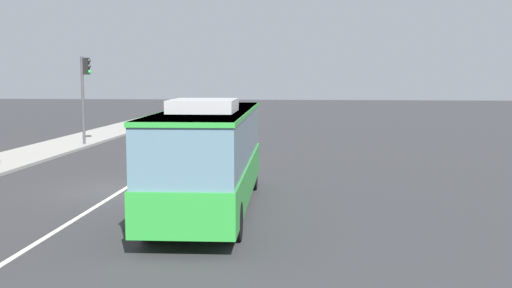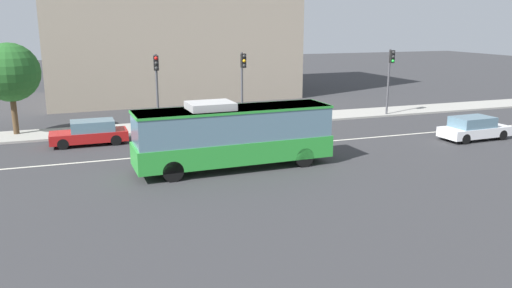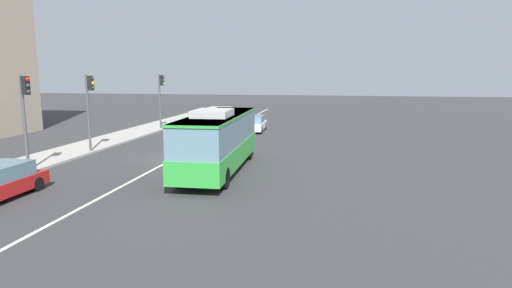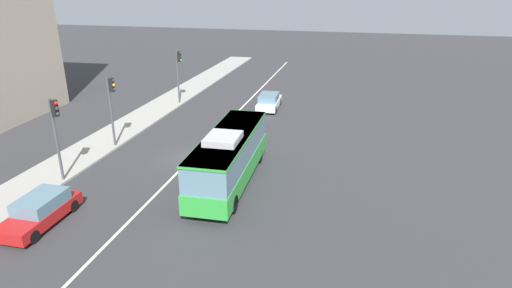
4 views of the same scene
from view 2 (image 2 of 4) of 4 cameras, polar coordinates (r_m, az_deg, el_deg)
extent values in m
plane|color=#333335|center=(30.26, 0.73, -0.34)|extent=(160.00, 160.00, 0.00)
cube|color=#9E9B93|center=(37.33, -3.35, 2.42)|extent=(80.00, 3.42, 0.14)
cube|color=silver|center=(30.26, 0.73, -0.33)|extent=(76.00, 0.16, 0.01)
cube|color=green|center=(25.74, -2.47, -0.61)|extent=(10.07, 2.81, 1.10)
cube|color=slate|center=(25.44, -2.50, 2.32)|extent=(9.87, 2.73, 1.58)
cube|color=green|center=(25.31, -2.51, 3.93)|extent=(9.97, 2.78, 0.12)
cube|color=#B2B2B2|center=(24.91, -5.14, 4.29)|extent=(2.26, 1.87, 0.36)
cylinder|color=black|center=(28.07, 3.38, -0.41)|extent=(1.01, 0.33, 1.00)
cylinder|color=black|center=(26.16, 5.40, -1.50)|extent=(1.01, 0.33, 1.00)
cylinder|color=black|center=(26.04, -10.34, -1.73)|extent=(1.01, 0.33, 1.00)
cylinder|color=black|center=(23.97, -9.31, -3.03)|extent=(1.01, 0.33, 1.00)
cube|color=white|center=(34.96, 23.29, 1.32)|extent=(4.57, 1.99, 0.60)
cube|color=slate|center=(34.67, 23.09, 2.30)|extent=(2.59, 1.76, 0.64)
cylinder|color=black|center=(36.61, 24.04, 1.43)|extent=(0.65, 0.25, 0.64)
cylinder|color=black|center=(35.55, 25.87, 0.92)|extent=(0.65, 0.25, 0.64)
cylinder|color=black|center=(34.53, 20.56, 1.08)|extent=(0.65, 0.25, 0.64)
cylinder|color=black|center=(33.41, 22.40, 0.52)|extent=(0.65, 0.25, 0.64)
cube|color=#B21919|center=(32.40, -18.21, 0.86)|extent=(4.52, 1.86, 0.60)
cube|color=slate|center=(32.29, -17.85, 1.97)|extent=(2.54, 1.69, 0.64)
cylinder|color=black|center=(31.66, -20.82, -0.02)|extent=(0.64, 0.23, 0.64)
cylinder|color=black|center=(33.22, -20.83, 0.59)|extent=(0.64, 0.23, 0.64)
cylinder|color=black|center=(31.75, -15.42, 0.43)|extent=(0.64, 0.23, 0.64)
cylinder|color=black|center=(33.31, -15.68, 1.01)|extent=(0.64, 0.23, 0.64)
cylinder|color=#47474C|center=(35.84, -1.59, 6.08)|extent=(0.16, 0.16, 5.20)
cube|color=black|center=(35.38, -1.43, 9.32)|extent=(0.34, 0.31, 0.96)
sphere|color=#2D2D2D|center=(35.22, -1.34, 9.82)|extent=(0.22, 0.22, 0.22)
sphere|color=#F9A514|center=(35.24, -1.33, 9.30)|extent=(0.22, 0.22, 0.22)
sphere|color=#2D2D2D|center=(35.26, -1.33, 8.78)|extent=(0.22, 0.22, 0.22)
cylinder|color=#47474C|center=(41.30, 14.60, 6.64)|extent=(0.16, 0.16, 5.20)
cube|color=black|center=(40.89, 15.00, 9.44)|extent=(0.33, 0.29, 0.96)
sphere|color=#2D2D2D|center=(40.75, 15.15, 9.87)|extent=(0.22, 0.22, 0.22)
sphere|color=#2D2D2D|center=(40.77, 15.12, 9.42)|extent=(0.22, 0.22, 0.22)
sphere|color=#1ED838|center=(40.79, 15.10, 8.98)|extent=(0.22, 0.22, 0.22)
cylinder|color=#47474C|center=(34.47, -11.00, 5.53)|extent=(0.16, 0.16, 5.20)
cube|color=black|center=(33.98, -11.13, 8.89)|extent=(0.35, 0.31, 0.96)
sphere|color=red|center=(33.80, -11.14, 9.42)|extent=(0.22, 0.22, 0.22)
sphere|color=#2D2D2D|center=(33.83, -11.12, 8.88)|extent=(0.22, 0.22, 0.22)
sphere|color=#2D2D2D|center=(33.85, -11.09, 8.34)|extent=(0.22, 0.22, 0.22)
cylinder|color=#4C3823|center=(36.47, -25.43, 2.93)|extent=(0.36, 0.36, 2.74)
sphere|color=#235B23|center=(36.13, -25.88, 7.25)|extent=(3.74, 3.74, 3.74)
cube|color=slate|center=(55.83, 1.96, 8.26)|extent=(0.68, 12.53, 1.50)
cube|color=slate|center=(55.62, 1.99, 11.75)|extent=(0.68, 12.53, 1.50)
cube|color=slate|center=(55.62, 2.02, 15.25)|extent=(0.68, 12.53, 1.50)
camera|label=1|loc=(23.56, -46.02, 1.76)|focal=41.98mm
camera|label=3|loc=(22.91, -57.98, 2.11)|focal=29.43mm
camera|label=4|loc=(22.85, -64.35, 16.82)|focal=30.02mm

